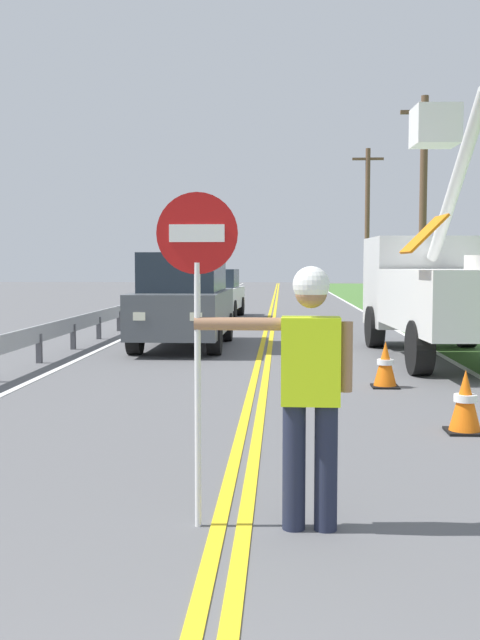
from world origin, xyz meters
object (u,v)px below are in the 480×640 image
object	(u,v)px
flagger_worker	(309,380)
oncoming_sedan_second	(213,294)
traffic_cone_lead	(465,402)
traffic_cone_mid	(385,365)
stop_sign_paddle	(197,283)
oncoming_suv_nearest	(184,300)
utility_pole_mid	(423,201)
utility_bucket_truck	(442,287)
utility_pole_far	(367,220)

from	to	relation	value
flagger_worker	oncoming_sedan_second	distance (m)	21.10
flagger_worker	traffic_cone_lead	world-z (taller)	flagger_worker
traffic_cone_mid	traffic_cone_lead	bearing A→B (deg)	-81.53
flagger_worker	traffic_cone_lead	size ratio (longest dim) A/B	2.61
flagger_worker	stop_sign_paddle	world-z (taller)	stop_sign_paddle
flagger_worker	stop_sign_paddle	size ratio (longest dim) A/B	0.78
oncoming_suv_nearest	utility_pole_mid	bearing A→B (deg)	58.26
flagger_worker	utility_bucket_truck	size ratio (longest dim) A/B	0.26
stop_sign_paddle	traffic_cone_mid	xyz separation A→B (m)	(2.14, 6.09, -1.37)
flagger_worker	utility_bucket_truck	distance (m)	10.45
utility_bucket_truck	utility_pole_mid	world-z (taller)	utility_pole_mid
stop_sign_paddle	oncoming_sedan_second	world-z (taller)	stop_sign_paddle
flagger_worker	utility_bucket_truck	world-z (taller)	utility_bucket_truck
stop_sign_paddle	oncoming_suv_nearest	size ratio (longest dim) A/B	0.50
utility_pole_far	oncoming_sedan_second	bearing A→B (deg)	-112.52
utility_pole_mid	utility_bucket_truck	bearing A→B (deg)	-98.89
utility_pole_mid	utility_pole_far	world-z (taller)	utility_pole_far
flagger_worker	traffic_cone_mid	xyz separation A→B (m)	(1.37, 6.11, -0.71)
stop_sign_paddle	utility_pole_far	world-z (taller)	utility_pole_far
stop_sign_paddle	oncoming_sedan_second	xyz separation A→B (m)	(-1.82, 20.92, -0.88)
utility_pole_mid	utility_pole_far	distance (m)	15.22
stop_sign_paddle	oncoming_sedan_second	bearing A→B (deg)	94.98
oncoming_suv_nearest	flagger_worker	bearing A→B (deg)	-78.30
oncoming_suv_nearest	traffic_cone_lead	distance (m)	9.32
flagger_worker	utility_pole_far	size ratio (longest dim) A/B	0.21
utility_bucket_truck	oncoming_sedan_second	xyz separation A→B (m)	(-5.61, 10.95, -0.57)
flagger_worker	utility_pole_mid	xyz separation A→B (m)	(5.13, 23.49, 3.21)
flagger_worker	traffic_cone_mid	bearing A→B (deg)	77.34
utility_bucket_truck	traffic_cone_mid	size ratio (longest dim) A/B	9.87
utility_bucket_truck	utility_pole_far	world-z (taller)	utility_pole_far
oncoming_sedan_second	utility_bucket_truck	bearing A→B (deg)	-62.87
flagger_worker	utility_pole_far	xyz separation A→B (m)	(4.77, 38.70, 3.43)
utility_pole_far	traffic_cone_mid	distance (m)	33.03
utility_bucket_truck	utility_pole_mid	xyz separation A→B (m)	(2.11, 13.49, 2.86)
stop_sign_paddle	utility_pole_mid	size ratio (longest dim) A/B	0.29
utility_pole_far	traffic_cone_mid	xyz separation A→B (m)	(-3.40, -32.60, -4.14)
flagger_worker	utility_pole_far	world-z (taller)	utility_pole_far
utility_pole_mid	traffic_cone_mid	size ratio (longest dim) A/B	11.64
flagger_worker	utility_pole_mid	distance (m)	24.25
stop_sign_paddle	traffic_cone_lead	bearing A→B (deg)	49.83
oncoming_suv_nearest	oncoming_sedan_second	world-z (taller)	oncoming_suv_nearest
utility_pole_mid	traffic_cone_mid	xyz separation A→B (m)	(-3.76, -17.38, -3.92)
oncoming_sedan_second	stop_sign_paddle	bearing A→B (deg)	-85.02
oncoming_suv_nearest	traffic_cone_mid	distance (m)	6.50
stop_sign_paddle	utility_pole_mid	distance (m)	24.33
stop_sign_paddle	oncoming_suv_nearest	world-z (taller)	stop_sign_paddle
stop_sign_paddle	traffic_cone_lead	world-z (taller)	stop_sign_paddle
oncoming_suv_nearest	utility_pole_mid	distance (m)	14.59
oncoming_sedan_second	traffic_cone_lead	bearing A→B (deg)	-76.11
oncoming_sedan_second	traffic_cone_mid	bearing A→B (deg)	-75.04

